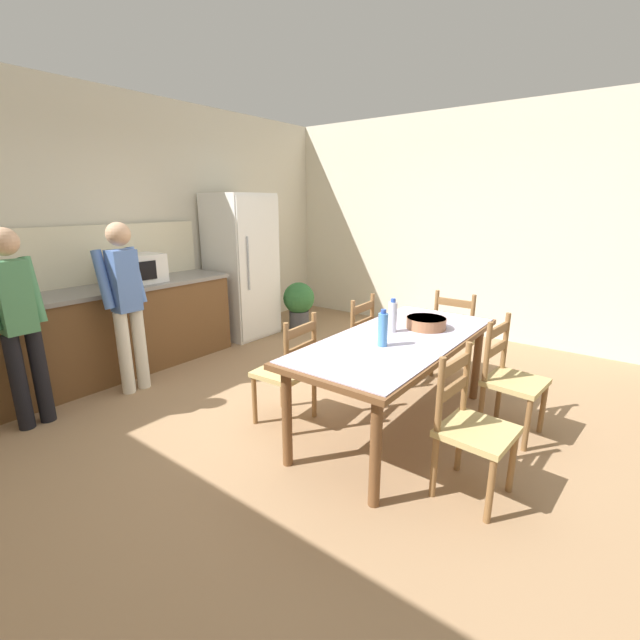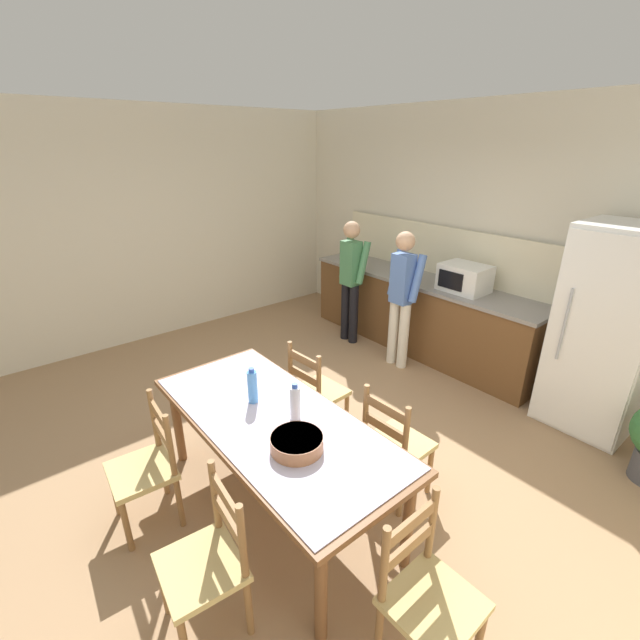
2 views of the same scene
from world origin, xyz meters
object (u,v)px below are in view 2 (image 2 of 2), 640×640
(refrigerator, at_px, (607,332))
(chair_head_end, at_px, (427,597))
(chair_side_far_left, at_px, (316,392))
(chair_side_near_left, at_px, (147,467))
(person_at_counter, at_px, (402,293))
(dining_table, at_px, (274,427))
(bottle_off_centre, at_px, (295,403))
(chair_side_near_right, at_px, (208,562))
(chair_side_far_right, at_px, (395,444))
(serving_bowl, at_px, (297,442))
(microwave, at_px, (464,278))
(person_at_sink, at_px, (351,276))
(bottle_near_centre, at_px, (252,386))

(refrigerator, height_order, chair_head_end, refrigerator)
(chair_side_far_left, bearing_deg, refrigerator, -128.61)
(chair_side_near_left, bearing_deg, person_at_counter, 102.28)
(dining_table, bearing_deg, bottle_off_centre, 47.67)
(bottle_off_centre, bearing_deg, chair_side_near_right, -66.91)
(chair_side_near_right, relative_size, chair_side_far_right, 1.00)
(chair_head_end, bearing_deg, person_at_counter, 42.24)
(serving_bowl, bearing_deg, refrigerator, 77.23)
(microwave, height_order, person_at_sink, person_at_sink)
(bottle_off_centre, bearing_deg, refrigerator, 71.50)
(bottle_off_centre, xyz_separation_m, chair_side_far_left, (-0.56, 0.62, -0.44))
(microwave, distance_m, chair_head_end, 3.39)
(chair_side_near_left, bearing_deg, chair_side_far_left, 94.44)
(refrigerator, bearing_deg, serving_bowl, -102.77)
(serving_bowl, distance_m, chair_head_end, 1.02)
(serving_bowl, relative_size, chair_side_near_right, 0.35)
(microwave, distance_m, bottle_off_centre, 2.79)
(bottle_off_centre, bearing_deg, chair_side_far_left, 131.75)
(serving_bowl, distance_m, person_at_sink, 3.19)
(microwave, bearing_deg, serving_bowl, -74.65)
(bottle_off_centre, relative_size, person_at_counter, 0.17)
(serving_bowl, relative_size, chair_side_near_left, 0.35)
(refrigerator, distance_m, chair_side_near_right, 3.63)
(refrigerator, distance_m, bottle_near_centre, 3.09)
(refrigerator, relative_size, chair_head_end, 2.05)
(dining_table, xyz_separation_m, chair_side_far_left, (-0.45, 0.73, -0.24))
(chair_head_end, distance_m, person_at_sink, 3.86)
(microwave, relative_size, chair_side_far_left, 0.55)
(chair_side_near_right, bearing_deg, bottle_near_centre, 139.80)
(bottle_near_centre, bearing_deg, chair_side_far_left, 105.38)
(chair_side_near_left, bearing_deg, microwave, 94.18)
(chair_side_near_right, bearing_deg, microwave, 109.75)
(refrigerator, relative_size, dining_table, 0.92)
(refrigerator, xyz_separation_m, person_at_counter, (-1.89, -0.50, -0.04))
(chair_side_far_right, height_order, person_at_sink, person_at_sink)
(microwave, relative_size, bottle_near_centre, 1.85)
(chair_side_near_right, distance_m, chair_side_near_left, 0.91)
(serving_bowl, distance_m, chair_side_far_left, 1.19)
(person_at_sink, bearing_deg, bottle_off_centre, -140.56)
(refrigerator, bearing_deg, microwave, 179.26)
(refrigerator, distance_m, serving_bowl, 2.96)
(dining_table, height_order, chair_side_far_right, chair_side_far_right)
(refrigerator, height_order, dining_table, refrigerator)
(chair_side_far_left, distance_m, chair_side_far_right, 0.91)
(dining_table, height_order, bottle_off_centre, bottle_off_centre)
(bottle_near_centre, bearing_deg, chair_head_end, 0.12)
(person_at_sink, relative_size, person_at_counter, 1.00)
(chair_side_near_right, bearing_deg, dining_table, 127.69)
(microwave, height_order, chair_side_far_right, microwave)
(bottle_off_centre, bearing_deg, serving_bowl, -34.81)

